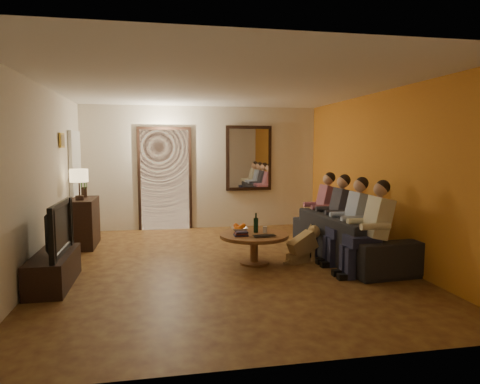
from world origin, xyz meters
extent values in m
cube|color=#4A2413|center=(0.00, 0.00, 0.00)|extent=(5.00, 6.00, 0.01)
cube|color=white|center=(0.00, 0.00, 2.60)|extent=(5.00, 6.00, 0.01)
cube|color=beige|center=(0.00, 3.00, 1.30)|extent=(5.00, 0.02, 2.60)
cube|color=beige|center=(0.00, -3.00, 1.30)|extent=(5.00, 0.02, 2.60)
cube|color=beige|center=(-2.50, 0.00, 1.30)|extent=(0.02, 6.00, 2.60)
cube|color=beige|center=(2.50, 0.00, 1.30)|extent=(0.02, 6.00, 2.60)
cube|color=orange|center=(2.49, 0.00, 1.30)|extent=(0.01, 6.00, 2.60)
cube|color=#FFE0A5|center=(-0.80, 2.98, 1.05)|extent=(1.00, 0.06, 2.10)
cube|color=black|center=(-0.80, 2.97, 1.05)|extent=(1.12, 0.04, 2.22)
cube|color=silver|center=(-0.55, 2.98, 0.90)|extent=(0.45, 0.03, 1.70)
cube|color=black|center=(1.00, 2.96, 1.50)|extent=(1.00, 0.05, 1.40)
cube|color=white|center=(1.00, 2.93, 1.50)|extent=(0.86, 0.02, 1.26)
cube|color=white|center=(-2.46, 2.30, 1.02)|extent=(0.06, 0.85, 2.04)
cube|color=#B28C33|center=(-2.47, 1.30, 1.85)|extent=(0.03, 0.28, 0.24)
cube|color=brown|center=(-2.46, 1.30, 1.85)|extent=(0.01, 0.22, 0.18)
cube|color=black|center=(-2.25, 1.65, 0.42)|extent=(0.45, 0.95, 0.84)
cube|color=black|center=(-2.25, -0.55, 0.20)|extent=(0.45, 1.22, 0.41)
imported|color=black|center=(-2.25, -0.55, 0.73)|extent=(1.13, 0.15, 0.65)
imported|color=black|center=(1.99, -0.02, 0.35)|extent=(2.47, 1.12, 0.70)
cylinder|color=brown|center=(0.45, -0.01, 0.23)|extent=(1.24, 1.24, 0.45)
imported|color=white|center=(0.27, 0.21, 0.48)|extent=(0.26, 0.26, 0.06)
cylinder|color=silver|center=(0.63, 0.04, 0.50)|extent=(0.06, 0.06, 0.10)
imported|color=black|center=(0.55, -0.29, 0.46)|extent=(0.34, 0.23, 0.03)
camera|label=1|loc=(-0.93, -6.14, 1.74)|focal=32.00mm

